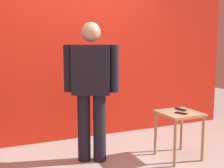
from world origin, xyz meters
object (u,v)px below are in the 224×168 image
object	(u,v)px
cell_phone	(181,113)
tv_remote	(181,109)
side_table	(179,120)
standing_person	(91,85)

from	to	relation	value
cell_phone	tv_remote	size ratio (longest dim) A/B	0.85
side_table	cell_phone	size ratio (longest dim) A/B	4.05
standing_person	tv_remote	xyz separation A→B (m)	(1.10, -0.27, -0.34)
cell_phone	tv_remote	xyz separation A→B (m)	(0.11, 0.16, 0.01)
side_table	cell_phone	bearing A→B (deg)	-112.22
standing_person	tv_remote	bearing A→B (deg)	-13.77
standing_person	side_table	xyz separation A→B (m)	(1.02, -0.35, -0.45)
side_table	tv_remote	xyz separation A→B (m)	(0.08, 0.08, 0.11)
standing_person	side_table	bearing A→B (deg)	-19.11
side_table	tv_remote	size ratio (longest dim) A/B	3.43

